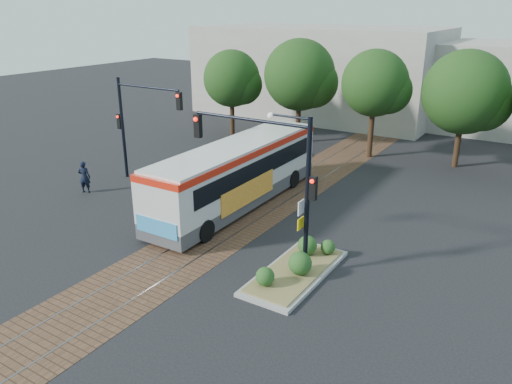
% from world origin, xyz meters
% --- Properties ---
extents(ground, '(120.00, 120.00, 0.00)m').
position_xyz_m(ground, '(0.00, 0.00, 0.00)').
color(ground, black).
rests_on(ground, ground).
extents(trackbed, '(3.60, 40.00, 0.02)m').
position_xyz_m(trackbed, '(0.00, 4.00, 0.01)').
color(trackbed, brown).
rests_on(trackbed, ground).
extents(tree_row, '(26.40, 5.60, 7.67)m').
position_xyz_m(tree_row, '(1.21, 16.42, 4.85)').
color(tree_row, '#382314').
rests_on(tree_row, ground).
extents(warehouses, '(40.00, 13.00, 8.00)m').
position_xyz_m(warehouses, '(-0.53, 28.75, 3.81)').
color(warehouses, '#ADA899').
rests_on(warehouses, ground).
extents(city_bus, '(2.80, 12.34, 3.29)m').
position_xyz_m(city_bus, '(-1.18, 3.88, 1.84)').
color(city_bus, '#424245').
rests_on(city_bus, ground).
extents(traffic_island, '(2.20, 5.20, 1.13)m').
position_xyz_m(traffic_island, '(4.82, -0.90, 0.33)').
color(traffic_island, gray).
rests_on(traffic_island, ground).
extents(signal_pole_main, '(5.49, 0.46, 6.00)m').
position_xyz_m(signal_pole_main, '(3.86, -0.81, 4.16)').
color(signal_pole_main, black).
rests_on(signal_pole_main, ground).
extents(signal_pole_left, '(4.99, 0.34, 6.00)m').
position_xyz_m(signal_pole_left, '(-8.37, 4.00, 3.86)').
color(signal_pole_left, black).
rests_on(signal_pole_left, ground).
extents(officer, '(0.78, 0.69, 1.80)m').
position_xyz_m(officer, '(-9.42, 0.80, 0.90)').
color(officer, black).
rests_on(officer, ground).
extents(parked_car, '(4.73, 2.31, 1.32)m').
position_xyz_m(parked_car, '(-4.60, 12.90, 0.66)').
color(parked_car, black).
rests_on(parked_car, ground).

